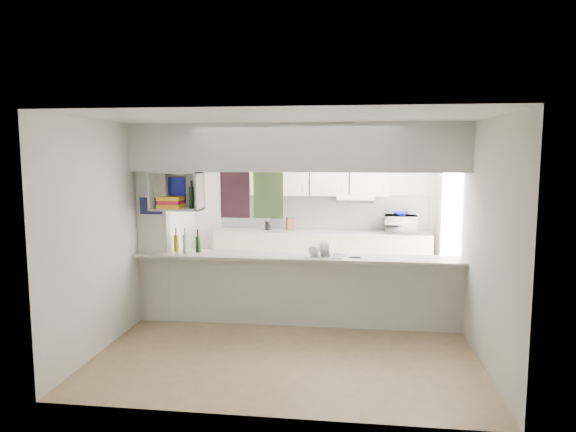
% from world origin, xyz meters
% --- Properties ---
extents(floor, '(4.80, 4.80, 0.00)m').
position_xyz_m(floor, '(0.00, 0.00, 0.00)').
color(floor, '#917754').
rests_on(floor, ground).
extents(ceiling, '(4.80, 4.80, 0.00)m').
position_xyz_m(ceiling, '(0.00, 0.00, 2.60)').
color(ceiling, white).
rests_on(ceiling, wall_back).
extents(wall_back, '(4.20, 0.00, 4.20)m').
position_xyz_m(wall_back, '(0.00, 2.40, 1.30)').
color(wall_back, silver).
rests_on(wall_back, floor).
extents(wall_left, '(0.00, 4.80, 4.80)m').
position_xyz_m(wall_left, '(-2.10, 0.00, 1.30)').
color(wall_left, silver).
rests_on(wall_left, floor).
extents(wall_right, '(0.00, 4.80, 4.80)m').
position_xyz_m(wall_right, '(2.10, 0.00, 1.30)').
color(wall_right, silver).
rests_on(wall_right, floor).
extents(servery_partition, '(4.20, 0.50, 2.60)m').
position_xyz_m(servery_partition, '(-0.17, 0.00, 1.66)').
color(servery_partition, silver).
rests_on(servery_partition, floor).
extents(cubby_shelf, '(0.65, 0.35, 0.50)m').
position_xyz_m(cubby_shelf, '(-1.57, -0.06, 1.71)').
color(cubby_shelf, white).
rests_on(cubby_shelf, bulkhead).
extents(kitchen_run, '(3.60, 0.63, 2.24)m').
position_xyz_m(kitchen_run, '(0.16, 2.14, 0.83)').
color(kitchen_run, beige).
rests_on(kitchen_run, floor).
extents(microwave, '(0.54, 0.38, 0.29)m').
position_xyz_m(microwave, '(1.51, 2.11, 1.07)').
color(microwave, white).
rests_on(microwave, bench_top).
extents(bowl, '(0.25, 0.25, 0.06)m').
position_xyz_m(bowl, '(1.50, 2.10, 1.24)').
color(bowl, navy).
rests_on(bowl, microwave).
extents(dish_rack, '(0.48, 0.41, 0.22)m').
position_xyz_m(dish_rack, '(0.42, 0.02, 1.01)').
color(dish_rack, silver).
rests_on(dish_rack, breakfast_bar).
extents(cup, '(0.14, 0.14, 0.11)m').
position_xyz_m(cup, '(0.22, -0.03, 0.99)').
color(cup, white).
rests_on(cup, dish_rack).
extents(wine_bottles, '(0.52, 0.15, 0.34)m').
position_xyz_m(wine_bottles, '(-1.55, 0.01, 1.04)').
color(wine_bottles, black).
rests_on(wine_bottles, breakfast_bar).
extents(plastic_tubs, '(0.49, 0.17, 0.07)m').
position_xyz_m(plastic_tubs, '(0.43, 0.03, 0.95)').
color(plastic_tubs, silver).
rests_on(plastic_tubs, breakfast_bar).
extents(utensil_jar, '(0.11, 0.11, 0.15)m').
position_xyz_m(utensil_jar, '(-0.72, 2.15, 1.00)').
color(utensil_jar, black).
rests_on(utensil_jar, bench_top).
extents(knife_block, '(0.13, 0.12, 0.22)m').
position_xyz_m(knife_block, '(-0.35, 2.18, 1.03)').
color(knife_block, '#4E2A1A').
rests_on(knife_block, bench_top).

